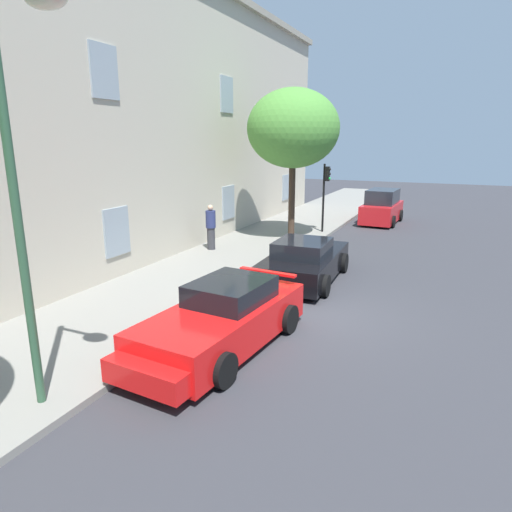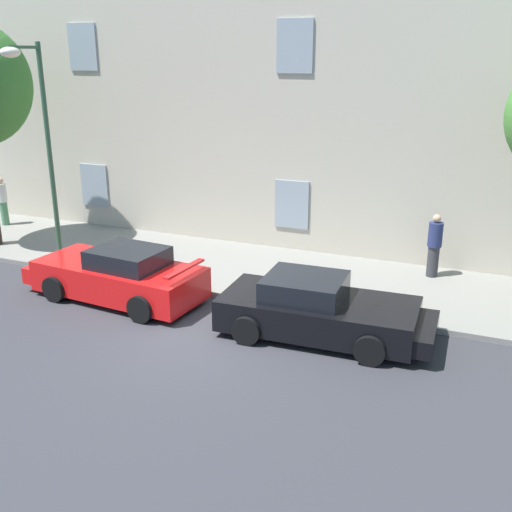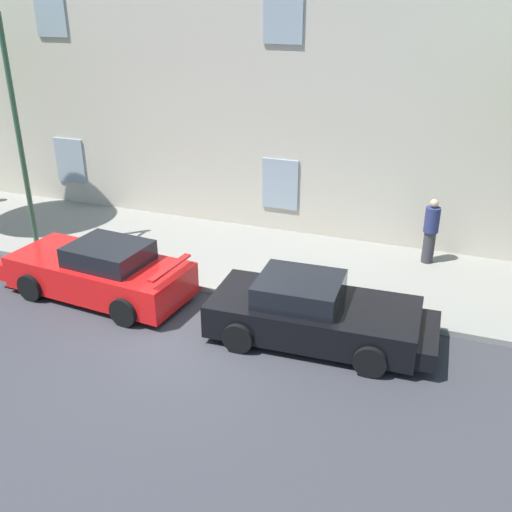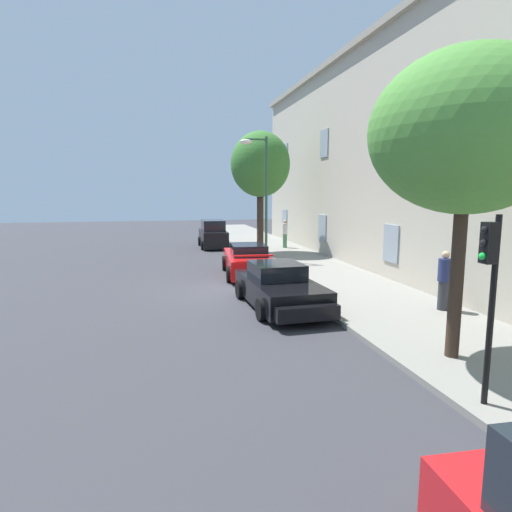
# 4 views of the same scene
# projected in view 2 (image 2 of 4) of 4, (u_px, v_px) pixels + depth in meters

# --- Properties ---
(ground_plane) EXTENTS (80.00, 80.00, 0.00)m
(ground_plane) POSITION_uv_depth(u_px,v_px,m) (197.00, 334.00, 13.74)
(ground_plane) COLOR #333338
(sidewalk) EXTENTS (60.00, 4.28, 0.14)m
(sidewalk) POSITION_uv_depth(u_px,v_px,m) (266.00, 272.00, 17.43)
(sidewalk) COLOR gray
(sidewalk) RESTS_ON ground
(building_facade) EXTENTS (37.26, 5.33, 10.43)m
(building_facade) POSITION_uv_depth(u_px,v_px,m) (319.00, 80.00, 19.77)
(building_facade) COLOR #BCB29E
(building_facade) RESTS_ON ground
(sportscar_red_lead) EXTENTS (4.97, 2.34, 1.42)m
(sportscar_red_lead) POSITION_uv_depth(u_px,v_px,m) (114.00, 275.00, 15.60)
(sportscar_red_lead) COLOR red
(sportscar_red_lead) RESTS_ON ground
(sportscar_yellow_flank) EXTENTS (4.82, 2.31, 1.37)m
(sportscar_yellow_flank) POSITION_uv_depth(u_px,v_px,m) (325.00, 312.00, 13.47)
(sportscar_yellow_flank) COLOR black
(sportscar_yellow_flank) RESTS_ON ground
(street_lamp) EXTENTS (0.44, 1.42, 6.23)m
(street_lamp) POSITION_uv_depth(u_px,v_px,m) (35.00, 117.00, 16.64)
(street_lamp) COLOR #2D5138
(street_lamp) RESTS_ON sidewalk
(pedestrian_admiring) EXTENTS (0.40, 0.40, 1.78)m
(pedestrian_admiring) POSITION_uv_depth(u_px,v_px,m) (434.00, 245.00, 16.65)
(pedestrian_admiring) COLOR #333338
(pedestrian_admiring) RESTS_ON sidewalk
(pedestrian_strolling) EXTENTS (0.40, 0.40, 1.74)m
(pedestrian_strolling) POSITION_uv_depth(u_px,v_px,m) (3.00, 201.00, 21.72)
(pedestrian_strolling) COLOR #4C7F59
(pedestrian_strolling) RESTS_ON sidewalk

